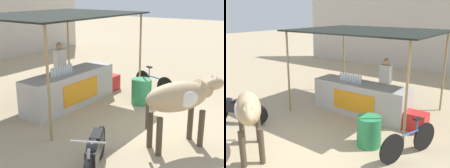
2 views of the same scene
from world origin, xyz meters
The scene contains 10 objects.
ground_plane centered at (0.00, 0.00, 0.00)m, with size 60.00×60.00×0.00m, color tan.
stall_counter centered at (0.00, 2.20, 0.48)m, with size 3.00×0.82×0.96m.
stall_awning centered at (0.00, 2.50, 2.41)m, with size 4.20×3.20×2.51m.
water_bottle_row centered at (-0.35, 2.15, 1.07)m, with size 0.79×0.07×0.25m.
vendor_behind_counter centered at (0.42, 2.95, 0.85)m, with size 0.34×0.22×1.65m.
cooler_box centered at (1.78, 2.10, 0.24)m, with size 0.60×0.44×0.48m, color red.
water_barrel centered at (1.23, 0.62, 0.36)m, with size 0.56×0.56×0.71m, color #2D8C51.
cow centered at (-0.60, -1.27, 1.03)m, with size 1.72×1.30×1.44m.
motorcycle_parked centered at (-2.38, -0.50, 0.43)m, with size 1.64×0.95×0.90m.
bicycle_leaning centered at (2.16, 0.71, 0.35)m, with size 0.59×1.58×0.85m.
Camera 1 is at (-6.16, -3.46, 3.05)m, focal length 50.00 mm.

